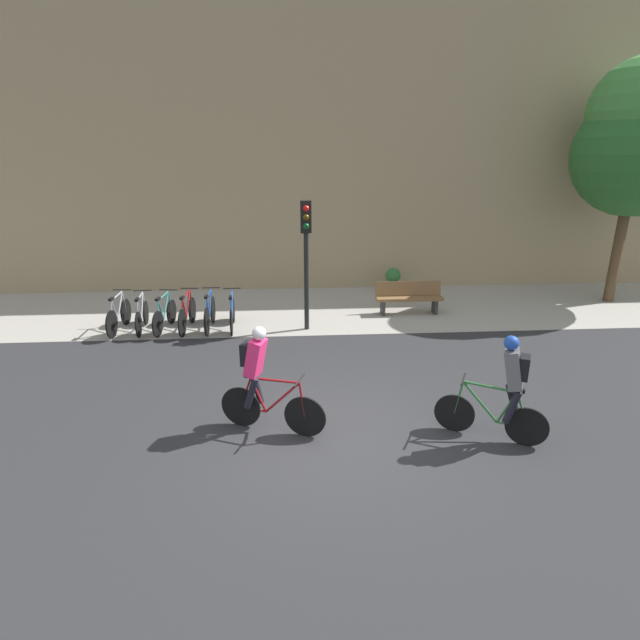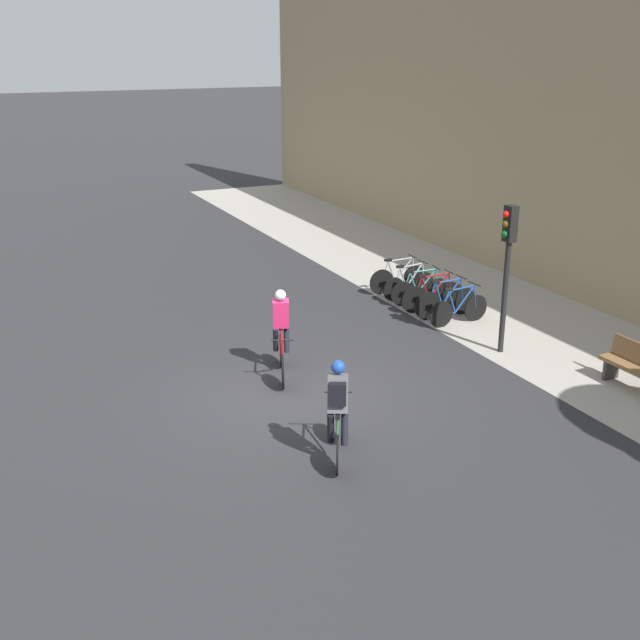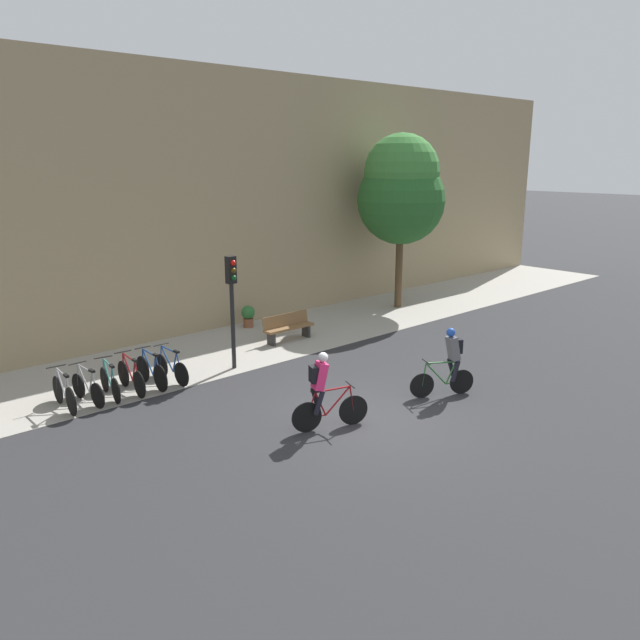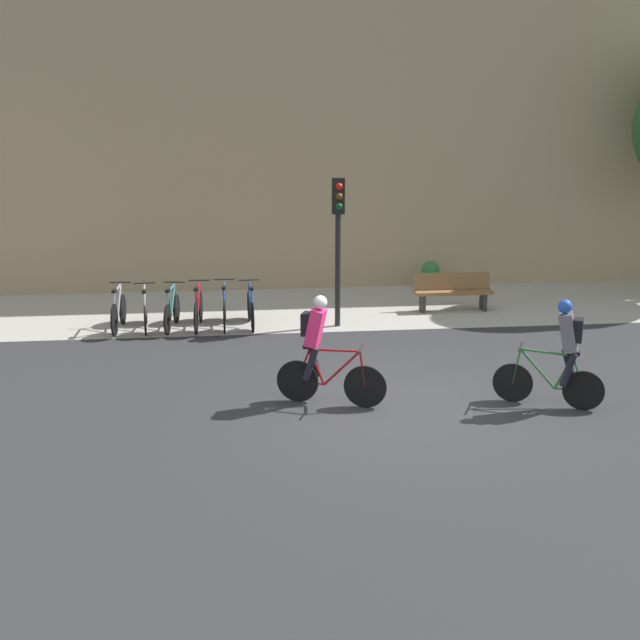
% 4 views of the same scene
% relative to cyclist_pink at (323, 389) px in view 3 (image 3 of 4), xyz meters
% --- Properties ---
extents(ground, '(200.00, 200.00, 0.00)m').
position_rel_cyclist_pink_xyz_m(ground, '(1.09, -0.21, -0.95)').
color(ground, '#2B2B2D').
extents(kerb_strip, '(44.00, 4.50, 0.01)m').
position_rel_cyclist_pink_xyz_m(kerb_strip, '(1.09, 6.54, -0.94)').
color(kerb_strip, '#A39E93').
rests_on(kerb_strip, ground).
extents(building_facade, '(44.00, 0.60, 8.78)m').
position_rel_cyclist_pink_xyz_m(building_facade, '(1.09, 9.09, 3.45)').
color(building_facade, '#9E8966').
rests_on(building_facade, ground).
extents(cyclist_pink, '(1.70, 0.72, 1.79)m').
position_rel_cyclist_pink_xyz_m(cyclist_pink, '(0.00, 0.00, 0.00)').
color(cyclist_pink, black).
rests_on(cyclist_pink, ground).
extents(cyclist_grey, '(1.56, 0.83, 1.76)m').
position_rel_cyclist_pink_xyz_m(cyclist_grey, '(3.76, -0.60, 0.00)').
color(cyclist_grey, black).
rests_on(cyclist_grey, ground).
extents(parked_bike_0, '(0.46, 1.68, 0.98)m').
position_rel_cyclist_pink_xyz_m(parked_bike_0, '(-3.79, 4.98, -0.54)').
color(parked_bike_0, black).
rests_on(parked_bike_0, ground).
extents(parked_bike_1, '(0.46, 1.61, 0.95)m').
position_rel_cyclist_pink_xyz_m(parked_bike_1, '(-3.22, 4.98, -0.56)').
color(parked_bike_1, black).
rests_on(parked_bike_1, ground).
extents(parked_bike_2, '(0.46, 1.62, 0.96)m').
position_rel_cyclist_pink_xyz_m(parked_bike_2, '(-2.66, 4.98, -0.55)').
color(parked_bike_2, black).
rests_on(parked_bike_2, ground).
extents(parked_bike_3, '(0.46, 1.74, 0.98)m').
position_rel_cyclist_pink_xyz_m(parked_bike_3, '(-2.09, 4.98, -0.54)').
color(parked_bike_3, black).
rests_on(parked_bike_3, ground).
extents(parked_bike_4, '(0.46, 1.71, 0.99)m').
position_rel_cyclist_pink_xyz_m(parked_bike_4, '(-1.53, 4.98, -0.53)').
color(parked_bike_4, black).
rests_on(parked_bike_4, ground).
extents(parked_bike_5, '(0.46, 1.67, 0.96)m').
position_rel_cyclist_pink_xyz_m(parked_bike_5, '(-0.96, 4.98, -0.55)').
color(parked_bike_5, black).
rests_on(parked_bike_5, ground).
extents(traffic_light_pole, '(0.26, 0.30, 3.23)m').
position_rel_cyclist_pink_xyz_m(traffic_light_pole, '(0.94, 4.78, 1.31)').
color(traffic_light_pole, black).
rests_on(traffic_light_pole, ground).
extents(bench, '(1.84, 0.44, 0.89)m').
position_rel_cyclist_pink_xyz_m(bench, '(3.84, 5.91, -0.47)').
color(bench, brown).
rests_on(bench, ground).
extents(street_tree_0, '(2.91, 2.91, 6.78)m').
position_rel_cyclist_pink_xyz_m(street_tree_0, '(10.19, 6.68, 4.34)').
color(street_tree_0, '#4C3823').
rests_on(street_tree_0, ground).
extents(street_tree_1, '(3.41, 3.41, 5.95)m').
position_rel_cyclist_pink_xyz_m(street_tree_1, '(10.24, 6.72, 3.28)').
color(street_tree_1, '#4C3823').
rests_on(street_tree_1, ground).
extents(potted_plant, '(0.48, 0.48, 0.78)m').
position_rel_cyclist_pink_xyz_m(potted_plant, '(3.87, 8.17, -0.51)').
color(potted_plant, brown).
rests_on(potted_plant, ground).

